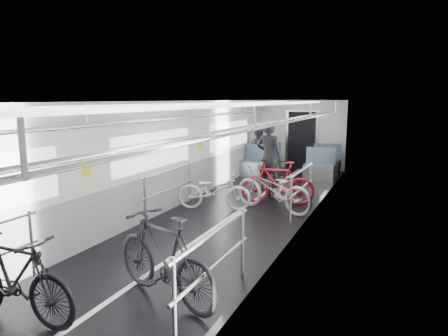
% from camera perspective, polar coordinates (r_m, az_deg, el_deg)
% --- Properties ---
extents(car_shell, '(3.02, 14.01, 2.41)m').
position_cam_1_polar(car_shell, '(9.32, 3.93, 1.71)').
color(car_shell, black).
rests_on(car_shell, ground).
extents(bike_left_mid, '(1.72, 0.50, 1.03)m').
position_cam_1_polar(bike_left_mid, '(5.09, -27.75, -13.64)').
color(bike_left_mid, black).
rests_on(bike_left_mid, floor).
extents(bike_left_far, '(1.73, 0.99, 0.86)m').
position_cam_1_polar(bike_left_far, '(8.89, -1.42, -3.25)').
color(bike_left_far, silver).
rests_on(bike_left_far, floor).
extents(bike_right_near, '(1.92, 1.12, 1.11)m').
position_cam_1_polar(bike_right_near, '(5.01, -8.50, -12.44)').
color(bike_right_near, black).
rests_on(bike_right_near, floor).
extents(bike_right_mid, '(2.02, 1.18, 1.01)m').
position_cam_1_polar(bike_right_mid, '(8.81, 6.93, -2.96)').
color(bike_right_mid, '#A1A2A6').
rests_on(bike_right_mid, floor).
extents(bike_right_far, '(1.77, 0.86, 1.02)m').
position_cam_1_polar(bike_right_far, '(9.38, 7.67, -2.13)').
color(bike_right_far, '#AF1521').
rests_on(bike_right_far, floor).
extents(bike_aisle, '(0.89, 1.88, 0.95)m').
position_cam_1_polar(bike_aisle, '(10.49, 7.33, -1.05)').
color(bike_aisle, black).
rests_on(bike_aisle, floor).
extents(person_standing, '(0.72, 0.51, 1.88)m').
position_cam_1_polar(person_standing, '(10.57, 6.41, 1.62)').
color(person_standing, black).
rests_on(person_standing, floor).
extents(person_seated, '(0.81, 0.66, 1.56)m').
position_cam_1_polar(person_seated, '(13.20, 4.85, 2.57)').
color(person_seated, '#322D35').
rests_on(person_seated, floor).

